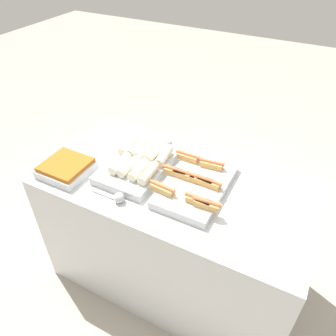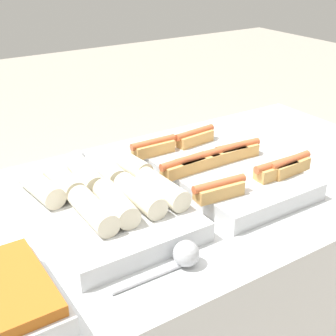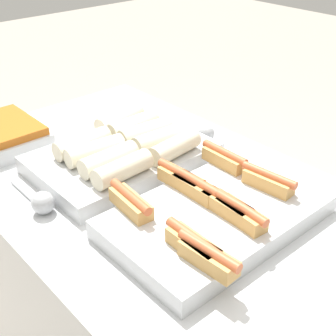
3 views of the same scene
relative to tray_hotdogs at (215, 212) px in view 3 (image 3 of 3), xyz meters
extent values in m
cube|color=silver|center=(-0.13, 0.00, -0.49)|extent=(1.59, 0.82, 0.91)
cube|color=silver|center=(0.00, 0.00, -0.01)|extent=(0.33, 0.53, 0.05)
cube|color=tan|center=(0.08, -0.15, 0.03)|extent=(0.13, 0.05, 0.04)
cylinder|color=#CC6038|center=(0.08, -0.15, 0.05)|extent=(0.15, 0.03, 0.02)
cube|color=tan|center=(0.03, 0.00, 0.03)|extent=(0.13, 0.05, 0.04)
cylinder|color=#CC6038|center=(0.03, 0.00, 0.05)|extent=(0.15, 0.02, 0.02)
cube|color=tan|center=(-0.12, 0.01, 0.03)|extent=(0.13, 0.05, 0.04)
cylinder|color=#CC6038|center=(-0.12, 0.01, 0.05)|extent=(0.15, 0.03, 0.02)
cube|color=tan|center=(-0.12, 0.16, 0.03)|extent=(0.13, 0.05, 0.04)
cylinder|color=#CC6038|center=(-0.12, 0.16, 0.05)|extent=(0.15, 0.02, 0.02)
cube|color=tan|center=(0.07, 0.00, 0.03)|extent=(0.13, 0.05, 0.04)
cylinder|color=#CC6038|center=(0.07, 0.00, 0.05)|extent=(0.15, 0.03, 0.02)
cube|color=tan|center=(0.03, 0.16, 0.03)|extent=(0.13, 0.06, 0.04)
cylinder|color=#CC6038|center=(0.03, 0.16, 0.05)|extent=(0.15, 0.04, 0.02)
cube|color=tan|center=(-0.07, 0.00, 0.03)|extent=(0.13, 0.05, 0.04)
cylinder|color=#CC6038|center=(-0.07, 0.00, 0.05)|extent=(0.15, 0.02, 0.02)
cube|color=tan|center=(-0.13, -0.16, 0.03)|extent=(0.13, 0.06, 0.04)
cylinder|color=#CC6038|center=(-0.13, -0.16, 0.05)|extent=(0.15, 0.04, 0.02)
cube|color=tan|center=(0.13, -0.16, 0.03)|extent=(0.13, 0.05, 0.04)
cylinder|color=#CC6038|center=(0.13, -0.16, 0.05)|extent=(0.15, 0.03, 0.02)
cube|color=silver|center=(-0.38, 0.00, -0.01)|extent=(0.34, 0.51, 0.05)
cylinder|color=beige|center=(-0.25, 0.10, 0.04)|extent=(0.07, 0.17, 0.06)
cylinder|color=beige|center=(-0.32, -0.08, 0.04)|extent=(0.06, 0.17, 0.06)
cylinder|color=beige|center=(-0.38, 0.09, 0.04)|extent=(0.07, 0.17, 0.06)
cylinder|color=beige|center=(-0.44, 0.10, 0.04)|extent=(0.06, 0.17, 0.06)
cylinder|color=beige|center=(-0.38, -0.08, 0.04)|extent=(0.07, 0.17, 0.06)
cylinder|color=beige|center=(-0.44, -0.09, 0.04)|extent=(0.06, 0.17, 0.06)
cylinder|color=beige|center=(-0.32, 0.10, 0.04)|extent=(0.07, 0.17, 0.06)
cylinder|color=beige|center=(-0.51, 0.09, 0.04)|extent=(0.08, 0.17, 0.06)
cylinder|color=beige|center=(-0.25, -0.09, 0.04)|extent=(0.06, 0.17, 0.06)
cylinder|color=#B2B5BA|center=(-0.41, -0.29, -0.03)|extent=(0.18, 0.01, 0.01)
sphere|color=#B2B5BA|center=(-0.32, -0.29, -0.01)|extent=(0.06, 0.06, 0.06)
cylinder|color=#B2B5BA|center=(-0.41, 0.30, -0.03)|extent=(0.17, 0.03, 0.01)
sphere|color=#B2B5BA|center=(-0.33, 0.30, -0.01)|extent=(0.06, 0.06, 0.06)
camera|label=1|loc=(0.50, -1.29, 1.20)|focal=35.00mm
camera|label=2|loc=(-0.80, -0.96, 0.61)|focal=50.00mm
camera|label=3|loc=(0.61, -0.69, 0.66)|focal=50.00mm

